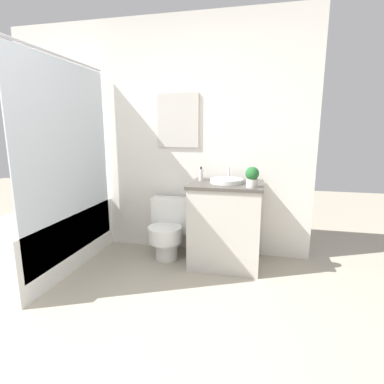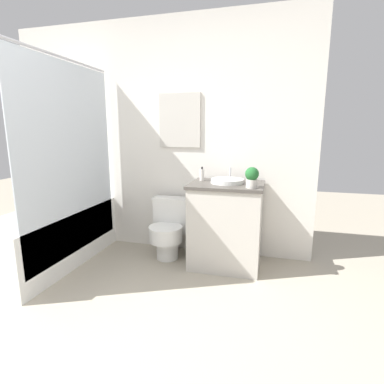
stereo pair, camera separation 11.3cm
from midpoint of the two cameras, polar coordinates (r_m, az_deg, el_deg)
wall_back at (r=3.40m, az=-5.60°, el=10.11°), size 3.40×0.07×2.50m
shower_area at (r=3.35m, az=-24.26°, el=-7.19°), size 0.63×1.46×1.98m
toilet at (r=3.24m, az=-3.35°, el=-6.79°), size 0.42×0.49×0.63m
vanity at (r=3.02m, az=7.55°, el=-6.19°), size 0.71×0.56×0.84m
sink at (r=2.94m, az=7.83°, el=2.11°), size 0.32×0.36×0.13m
soap_bottle at (r=3.06m, az=2.97°, el=3.32°), size 0.05×0.05×0.14m
potted_plant at (r=2.71m, az=12.51°, el=2.83°), size 0.12×0.12×0.19m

